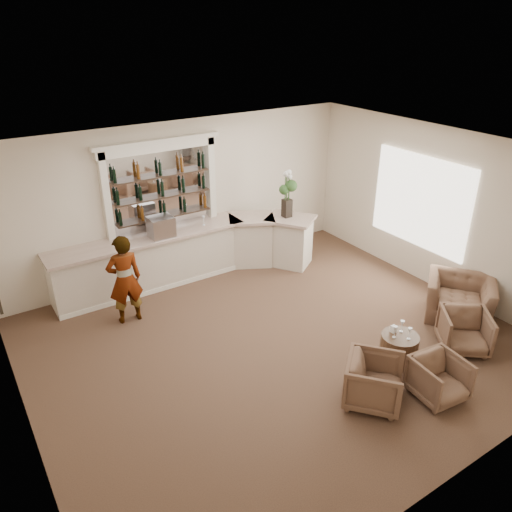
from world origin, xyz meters
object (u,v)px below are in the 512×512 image
at_px(flower_vase, 287,191).
at_px(sommelier, 125,280).
at_px(armchair_right, 464,331).
at_px(cocktail_table, 399,348).
at_px(armchair_center, 439,379).
at_px(bar_counter, 190,254).
at_px(espresso_machine, 161,227).
at_px(armchair_far, 459,298).
at_px(armchair_left, 374,381).

bearing_deg(flower_vase, sommelier, -174.83).
height_order(armchair_right, flower_vase, flower_vase).
relative_size(cocktail_table, armchair_center, 0.83).
distance_m(bar_counter, armchair_center, 5.60).
distance_m(cocktail_table, espresso_machine, 5.08).
bearing_deg(armchair_far, espresso_machine, -171.37).
xyz_separation_m(espresso_machine, flower_vase, (2.77, -0.49, 0.39)).
distance_m(armchair_left, armchair_right, 2.24).
relative_size(bar_counter, flower_vase, 5.34).
bearing_deg(sommelier, bar_counter, -148.52).
height_order(armchair_center, armchair_far, armchair_far).
bearing_deg(armchair_left, cocktail_table, -16.02).
height_order(armchair_far, flower_vase, flower_vase).
xyz_separation_m(bar_counter, armchair_right, (2.75, -4.86, -0.22)).
relative_size(espresso_machine, flower_vase, 0.45).
xyz_separation_m(armchair_right, armchair_far, (0.81, 0.72, 0.03)).
bearing_deg(flower_vase, armchair_far, -69.00).
xyz_separation_m(armchair_left, armchair_center, (0.89, -0.45, -0.04)).
relative_size(cocktail_table, sommelier, 0.36).
bearing_deg(flower_vase, cocktail_table, -98.72).
height_order(sommelier, armchair_left, sommelier).
xyz_separation_m(cocktail_table, armchair_far, (2.00, 0.36, 0.14)).
bearing_deg(armchair_center, armchair_right, 28.43).
xyz_separation_m(bar_counter, armchair_left, (0.52, -4.97, -0.20)).
relative_size(bar_counter, sommelier, 3.32).
bearing_deg(armchair_left, armchair_right, -37.44).
relative_size(armchair_far, flower_vase, 1.11).
xyz_separation_m(bar_counter, sommelier, (-1.72, -0.87, 0.29)).
xyz_separation_m(sommelier, armchair_right, (4.47, -3.99, -0.51)).
height_order(armchair_left, espresso_machine, espresso_machine).
xyz_separation_m(sommelier, flower_vase, (3.89, 0.35, 0.88)).
bearing_deg(armchair_center, cocktail_table, 86.30).
bearing_deg(armchair_center, armchair_left, 159.51).
bearing_deg(espresso_machine, cocktail_table, -64.45).
height_order(armchair_left, armchair_right, armchair_left).
distance_m(bar_counter, armchair_left, 5.00).
relative_size(armchair_left, armchair_right, 1.05).
distance_m(armchair_left, espresso_machine, 5.15).
xyz_separation_m(cocktail_table, sommelier, (-3.28, 3.62, 0.61)).
height_order(armchair_right, espresso_machine, espresso_machine).
relative_size(sommelier, armchair_far, 1.45).
bearing_deg(cocktail_table, armchair_left, -155.85).
distance_m(armchair_center, armchair_right, 1.46).
distance_m(bar_counter, armchair_far, 5.47).
distance_m(bar_counter, armchair_right, 5.59).
bearing_deg(armchair_center, armchair_far, 36.61).
relative_size(cocktail_table, flower_vase, 0.57).
height_order(bar_counter, flower_vase, flower_vase).
height_order(bar_counter, armchair_right, bar_counter).
relative_size(cocktail_table, armchair_right, 0.78).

